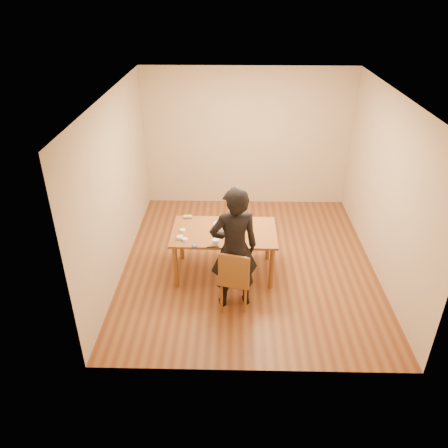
{
  "coord_description": "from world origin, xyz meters",
  "views": [
    {
      "loc": [
        -0.26,
        -5.91,
        4.05
      ],
      "look_at": [
        -0.39,
        -0.32,
        0.9
      ],
      "focal_mm": 35.0,
      "sensor_mm": 36.0,
      "label": 1
    }
  ],
  "objects_px": {
    "dining_table": "(224,232)",
    "dining_chair": "(234,278)",
    "cake_plate": "(221,229)",
    "person": "(234,249)",
    "cake": "(221,226)"
  },
  "relations": [
    {
      "from": "dining_table",
      "to": "cake",
      "type": "bearing_deg",
      "value": 140.92
    },
    {
      "from": "dining_table",
      "to": "cake_plate",
      "type": "bearing_deg",
      "value": 140.92
    },
    {
      "from": "person",
      "to": "cake",
      "type": "bearing_deg",
      "value": -88.18
    },
    {
      "from": "cake",
      "to": "person",
      "type": "bearing_deg",
      "value": -75.68
    },
    {
      "from": "dining_table",
      "to": "cake",
      "type": "relative_size",
      "value": 6.61
    },
    {
      "from": "cake_plate",
      "to": "dining_table",
      "type": "bearing_deg",
      "value": -39.6
    },
    {
      "from": "cake",
      "to": "person",
      "type": "height_order",
      "value": "person"
    },
    {
      "from": "dining_chair",
      "to": "person",
      "type": "bearing_deg",
      "value": 104.93
    },
    {
      "from": "cake_plate",
      "to": "person",
      "type": "relative_size",
      "value": 0.16
    },
    {
      "from": "dining_table",
      "to": "person",
      "type": "height_order",
      "value": "person"
    },
    {
      "from": "dining_table",
      "to": "dining_chair",
      "type": "xyz_separation_m",
      "value": [
        0.15,
        -0.77,
        -0.28
      ]
    },
    {
      "from": "dining_chair",
      "to": "dining_table",
      "type": "bearing_deg",
      "value": 115.88
    },
    {
      "from": "dining_chair",
      "to": "cake_plate",
      "type": "bearing_deg",
      "value": 118.49
    },
    {
      "from": "dining_table",
      "to": "dining_chair",
      "type": "height_order",
      "value": "dining_table"
    },
    {
      "from": "person",
      "to": "dining_chair",
      "type": "bearing_deg",
      "value": 77.5
    }
  ]
}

